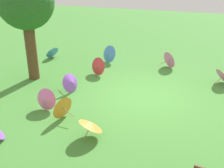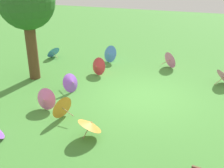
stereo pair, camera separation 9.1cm
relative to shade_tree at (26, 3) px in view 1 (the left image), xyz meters
name	(u,v)px [view 1 (the left image)]	position (x,y,z in m)	size (l,w,h in m)	color
ground	(142,96)	(-4.53, 0.20, -2.95)	(40.00, 40.00, 0.00)	#478C38
shade_tree	(26,3)	(0.00, 0.00, 0.00)	(2.11, 2.11, 4.08)	brown
parasol_red_0	(97,66)	(-2.26, -1.19, -2.57)	(0.81, 0.76, 0.75)	tan
parasol_pink_0	(45,100)	(-1.90, 2.18, -2.59)	(0.72, 0.69, 0.72)	tan
parasol_pink_1	(224,76)	(-7.23, -1.93, -2.60)	(0.89, 0.94, 0.70)	tan
parasol_pink_2	(171,59)	(-5.00, -3.15, -2.57)	(0.78, 0.80, 0.76)	tan
parasol_orange_0	(92,124)	(-3.86, 3.06, -2.56)	(0.94, 0.94, 0.62)	tan
parasol_blue_0	(52,52)	(0.74, -2.58, -2.64)	(0.74, 0.83, 0.63)	tan
parasol_blue_1	(108,54)	(-2.13, -2.92, -2.55)	(0.89, 0.83, 0.80)	tan
parasol_orange_2	(61,107)	(-2.61, 2.43, -2.59)	(0.75, 0.75, 0.72)	tan
parasol_purple_2	(71,83)	(-2.05, 0.68, -2.60)	(0.79, 0.78, 0.71)	tan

